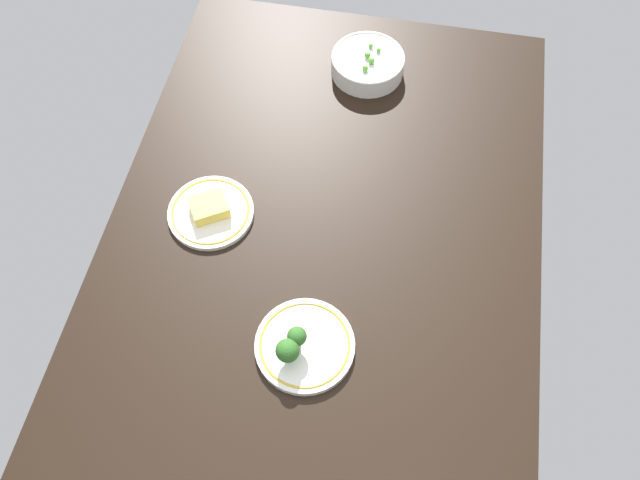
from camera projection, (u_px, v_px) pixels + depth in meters
dining_table at (320, 250)px, 128.91cm from camera, size 136.30×88.02×4.00cm
plate_broccoli at (302, 345)px, 114.81cm from camera, size 18.46×18.46×7.67cm
plate_cheese at (211, 211)px, 129.91cm from camera, size 17.80×17.80×3.99cm
bowl_peas at (368, 64)px, 148.49cm from camera, size 17.24×17.24×6.11cm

